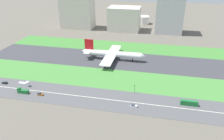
{
  "coord_description": "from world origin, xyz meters",
  "views": [
    {
      "loc": [
        32.51,
        -205.31,
        87.53
      ],
      "look_at": [
        -4.47,
        -36.5,
        6.0
      ],
      "focal_mm": 36.06,
      "sensor_mm": 36.0,
      "label": 1
    }
  ],
  "objects_px": {
    "fuel_tank_east": "(163,20)",
    "truck_1": "(23,91)",
    "airliner": "(112,54)",
    "car_2": "(5,83)",
    "traffic_light": "(135,88)",
    "office_tower": "(170,14)",
    "car_3": "(40,94)",
    "truck_0": "(24,84)",
    "bus_0": "(189,103)",
    "hangar_building": "(124,19)",
    "fuel_tank_west": "(124,18)",
    "fuel_tank_centre": "(143,20)",
    "car_0": "(134,106)",
    "terminal_building": "(77,10)"
  },
  "relations": [
    {
      "from": "office_tower",
      "to": "fuel_tank_west",
      "type": "distance_m",
      "value": 85.46
    },
    {
      "from": "bus_0",
      "to": "fuel_tank_centre",
      "type": "relative_size",
      "value": 0.62
    },
    {
      "from": "car_2",
      "to": "car_0",
      "type": "distance_m",
      "value": 106.31
    },
    {
      "from": "car_0",
      "to": "office_tower",
      "type": "relative_size",
      "value": 0.09
    },
    {
      "from": "bus_0",
      "to": "office_tower",
      "type": "relative_size",
      "value": 0.22
    },
    {
      "from": "fuel_tank_west",
      "to": "traffic_light",
      "type": "bearing_deg",
      "value": -78.39
    },
    {
      "from": "office_tower",
      "to": "bus_0",
      "type": "bearing_deg",
      "value": -85.86
    },
    {
      "from": "office_tower",
      "to": "fuel_tank_west",
      "type": "height_order",
      "value": "office_tower"
    },
    {
      "from": "truck_0",
      "to": "hangar_building",
      "type": "bearing_deg",
      "value": 74.89
    },
    {
      "from": "fuel_tank_west",
      "to": "fuel_tank_centre",
      "type": "relative_size",
      "value": 1.1
    },
    {
      "from": "hangar_building",
      "to": "car_0",
      "type": "bearing_deg",
      "value": -78.49
    },
    {
      "from": "car_3",
      "to": "car_0",
      "type": "bearing_deg",
      "value": -180.0
    },
    {
      "from": "truck_1",
      "to": "traffic_light",
      "type": "bearing_deg",
      "value": -167.55
    },
    {
      "from": "airliner",
      "to": "car_2",
      "type": "relative_size",
      "value": 14.77
    },
    {
      "from": "terminal_building",
      "to": "fuel_tank_east",
      "type": "relative_size",
      "value": 2.25
    },
    {
      "from": "truck_1",
      "to": "fuel_tank_west",
      "type": "height_order",
      "value": "fuel_tank_west"
    },
    {
      "from": "airliner",
      "to": "hangar_building",
      "type": "relative_size",
      "value": 1.47
    },
    {
      "from": "traffic_light",
      "to": "office_tower",
      "type": "relative_size",
      "value": 0.14
    },
    {
      "from": "bus_0",
      "to": "car_3",
      "type": "bearing_deg",
      "value": -174.61
    },
    {
      "from": "airliner",
      "to": "fuel_tank_east",
      "type": "relative_size",
      "value": 2.78
    },
    {
      "from": "car_3",
      "to": "truck_0",
      "type": "relative_size",
      "value": 0.52
    },
    {
      "from": "car_0",
      "to": "hangar_building",
      "type": "distance_m",
      "value": 196.56
    },
    {
      "from": "bus_0",
      "to": "traffic_light",
      "type": "bearing_deg",
      "value": 168.26
    },
    {
      "from": "car_2",
      "to": "fuel_tank_west",
      "type": "distance_m",
      "value": 234.65
    },
    {
      "from": "truck_0",
      "to": "fuel_tank_centre",
      "type": "relative_size",
      "value": 0.45
    },
    {
      "from": "traffic_light",
      "to": "terminal_building",
      "type": "bearing_deg",
      "value": 121.8
    },
    {
      "from": "hangar_building",
      "to": "terminal_building",
      "type": "bearing_deg",
      "value": 180.0
    },
    {
      "from": "fuel_tank_east",
      "to": "truck_1",
      "type": "bearing_deg",
      "value": -112.72
    },
    {
      "from": "car_3",
      "to": "fuel_tank_centre",
      "type": "bearing_deg",
      "value": -102.91
    },
    {
      "from": "terminal_building",
      "to": "bus_0",
      "type": "bearing_deg",
      "value": -51.19
    },
    {
      "from": "fuel_tank_west",
      "to": "fuel_tank_centre",
      "type": "xyz_separation_m",
      "value": [
        31.78,
        0.0,
        -1.34
      ]
    },
    {
      "from": "truck_0",
      "to": "fuel_tank_west",
      "type": "height_order",
      "value": "fuel_tank_west"
    },
    {
      "from": "truck_1",
      "to": "fuel_tank_centre",
      "type": "xyz_separation_m",
      "value": [
        68.32,
        237.0,
        4.44
      ]
    },
    {
      "from": "airliner",
      "to": "car_2",
      "type": "distance_m",
      "value": 100.13
    },
    {
      "from": "car_3",
      "to": "traffic_light",
      "type": "relative_size",
      "value": 0.61
    },
    {
      "from": "hangar_building",
      "to": "fuel_tank_east",
      "type": "distance_m",
      "value": 71.63
    },
    {
      "from": "truck_1",
      "to": "fuel_tank_east",
      "type": "bearing_deg",
      "value": -112.72
    },
    {
      "from": "car_3",
      "to": "truck_1",
      "type": "relative_size",
      "value": 0.52
    },
    {
      "from": "fuel_tank_centre",
      "to": "truck_1",
      "type": "bearing_deg",
      "value": -106.08
    },
    {
      "from": "terminal_building",
      "to": "fuel_tank_west",
      "type": "relative_size",
      "value": 2.56
    },
    {
      "from": "terminal_building",
      "to": "hangar_building",
      "type": "relative_size",
      "value": 1.19
    },
    {
      "from": "truck_1",
      "to": "fuel_tank_east",
      "type": "distance_m",
      "value": 257.0
    },
    {
      "from": "car_3",
      "to": "car_0",
      "type": "height_order",
      "value": "same"
    },
    {
      "from": "terminal_building",
      "to": "office_tower",
      "type": "height_order",
      "value": "terminal_building"
    },
    {
      "from": "hangar_building",
      "to": "truck_1",
      "type": "bearing_deg",
      "value": -102.97
    },
    {
      "from": "truck_0",
      "to": "office_tower",
      "type": "xyz_separation_m",
      "value": [
        111.75,
        182.0,
        24.18
      ]
    },
    {
      "from": "car_3",
      "to": "traffic_light",
      "type": "height_order",
      "value": "traffic_light"
    },
    {
      "from": "office_tower",
      "to": "fuel_tank_centre",
      "type": "height_order",
      "value": "office_tower"
    },
    {
      "from": "airliner",
      "to": "bus_0",
      "type": "xyz_separation_m",
      "value": [
        69.22,
        -68.0,
        -4.41
      ]
    },
    {
      "from": "truck_1",
      "to": "fuel_tank_east",
      "type": "relative_size",
      "value": 0.36
    }
  ]
}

